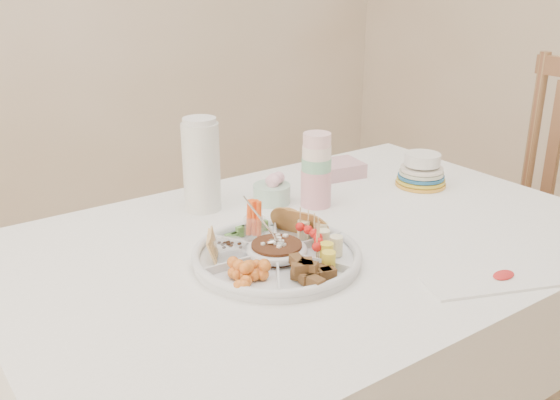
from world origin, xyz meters
TOP-DOWN VIEW (x-y plane):
  - dining_table at (0.00, 0.00)m, footprint 1.52×1.02m
  - chair at (0.89, -0.07)m, footprint 0.47×0.47m
  - party_tray at (-0.15, -0.06)m, footprint 0.40×0.40m
  - bean_dip at (-0.15, -0.06)m, footprint 0.12×0.12m
  - tortillas at (-0.04, -0.00)m, footprint 0.11×0.11m
  - carrot_cucumber at (-0.15, 0.07)m, footprint 0.11×0.11m
  - pita_raisins at (-0.26, 0.01)m, footprint 0.11×0.11m
  - cherries at (-0.27, -0.12)m, footprint 0.12×0.12m
  - granola_chunks at (-0.16, -0.19)m, footprint 0.11×0.11m
  - banana_tomato at (-0.04, -0.13)m, footprint 0.10×0.10m
  - cup_stack at (0.14, 0.17)m, footprint 0.10×0.10m
  - thermos at (-0.13, 0.33)m, footprint 0.13×0.13m
  - flower_bowl at (0.05, 0.26)m, footprint 0.12×0.12m
  - napkin_stack at (0.36, 0.33)m, footprint 0.15×0.14m
  - plate_stack at (0.50, 0.11)m, footprint 0.18×0.18m
  - placemat at (0.17, -0.41)m, footprint 0.32×0.20m

SIDE VIEW (x-z plane):
  - dining_table at x=0.00m, z-range 0.00..0.76m
  - chair at x=0.89m, z-range 0.00..1.12m
  - placemat at x=0.17m, z-range 0.76..0.76m
  - party_tray at x=-0.15m, z-range 0.76..0.80m
  - napkin_stack at x=0.36m, z-range 0.76..0.80m
  - bean_dip at x=-0.15m, z-range 0.77..0.81m
  - cherries at x=-0.27m, z-range 0.77..0.82m
  - granola_chunks at x=-0.16m, z-range 0.77..0.82m
  - flower_bowl at x=0.05m, z-range 0.76..0.84m
  - tortillas at x=-0.04m, z-range 0.77..0.83m
  - pita_raisins at x=-0.26m, z-range 0.77..0.83m
  - plate_stack at x=0.50m, z-range 0.76..0.86m
  - banana_tomato at x=-0.04m, z-range 0.78..0.86m
  - carrot_cucumber at x=-0.15m, z-range 0.78..0.87m
  - cup_stack at x=0.14m, z-range 0.76..0.99m
  - thermos at x=-0.13m, z-range 0.76..1.02m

